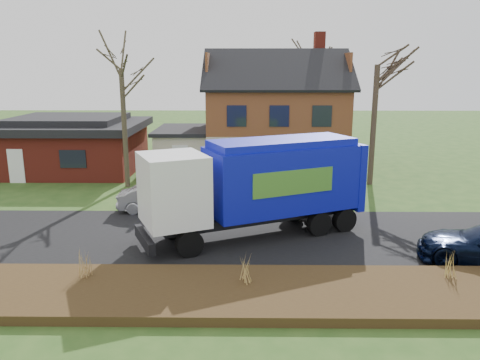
{
  "coord_description": "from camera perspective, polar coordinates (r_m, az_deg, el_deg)",
  "views": [
    {
      "loc": [
        -0.06,
        -18.41,
        6.84
      ],
      "look_at": [
        -0.3,
        2.5,
        1.83
      ],
      "focal_mm": 35.0,
      "sensor_mm": 36.0,
      "label": 1
    }
  ],
  "objects": [
    {
      "name": "tree_back",
      "position": [
        39.61,
        9.06,
        16.44
      ],
      "size": [
        3.41,
        3.41,
        10.8
      ],
      "color": "#3C3124",
      "rests_on": "ground"
    },
    {
      "name": "main_house",
      "position": [
        32.48,
        3.44,
        8.48
      ],
      "size": [
        12.95,
        8.95,
        9.26
      ],
      "color": "#BEB299",
      "rests_on": "ground"
    },
    {
      "name": "grass_clump_mid",
      "position": [
        14.85,
        0.64,
        -10.77
      ],
      "size": [
        0.32,
        0.26,
        0.89
      ],
      "color": "tan",
      "rests_on": "mulch_verge"
    },
    {
      "name": "ranch_house",
      "position": [
        33.98,
        -19.97,
        4.15
      ],
      "size": [
        9.8,
        8.2,
        3.7
      ],
      "color": "maroon",
      "rests_on": "ground"
    },
    {
      "name": "silver_sedan",
      "position": [
        23.19,
        -9.72,
        -2.18
      ],
      "size": [
        4.06,
        1.52,
        1.33
      ],
      "primitive_type": "imported",
      "rotation": [
        0.0,
        0.0,
        1.6
      ],
      "color": "#9FA2A6",
      "rests_on": "ground"
    },
    {
      "name": "road",
      "position": [
        19.64,
        0.8,
        -6.89
      ],
      "size": [
        80.0,
        7.0,
        0.02
      ],
      "primitive_type": "cube",
      "color": "black",
      "rests_on": "ground"
    },
    {
      "name": "garbage_truck",
      "position": [
        19.17,
        2.5,
        -0.2
      ],
      "size": [
        9.57,
        6.16,
        4.02
      ],
      "rotation": [
        0.0,
        0.0,
        0.43
      ],
      "color": "black",
      "rests_on": "ground"
    },
    {
      "name": "ground",
      "position": [
        19.64,
        0.8,
        -6.92
      ],
      "size": [
        120.0,
        120.0,
        0.0
      ],
      "primitive_type": "plane",
      "color": "#284A18",
      "rests_on": "ground"
    },
    {
      "name": "mulch_verge",
      "position": [
        14.72,
        0.84,
        -13.57
      ],
      "size": [
        80.0,
        3.5,
        0.3
      ],
      "primitive_type": "cube",
      "color": "#322010",
      "rests_on": "ground"
    },
    {
      "name": "tree_front_west",
      "position": [
        27.75,
        -14.42,
        15.09
      ],
      "size": [
        3.2,
        3.2,
        9.5
      ],
      "color": "#433B28",
      "rests_on": "ground"
    },
    {
      "name": "grass_clump_east",
      "position": [
        16.58,
        24.23,
        -9.29
      ],
      "size": [
        0.37,
        0.3,
        0.93
      ],
      "color": "tan",
      "rests_on": "mulch_verge"
    },
    {
      "name": "grass_clump_west",
      "position": [
        15.98,
        -18.59,
        -9.61
      ],
      "size": [
        0.35,
        0.29,
        0.94
      ],
      "color": "#A38048",
      "rests_on": "mulch_verge"
    },
    {
      "name": "tree_front_east",
      "position": [
        28.62,
        16.58,
        15.64
      ],
      "size": [
        3.63,
        3.63,
        10.08
      ],
      "color": "#403126",
      "rests_on": "ground"
    }
  ]
}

